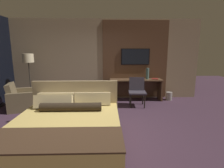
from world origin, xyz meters
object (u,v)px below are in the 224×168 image
Objects in this scene: tv at (135,57)px; desk_chair at (137,89)px; armchair_by_window at (23,100)px; vase_tall at (147,74)px; desk at (136,86)px; waste_bin at (169,96)px; bed at (67,128)px; floor_lamp at (28,62)px; book at (155,79)px.

desk_chair is (-0.06, -0.87, -0.98)m from tv.
vase_tall reaches higher than armchair_by_window.
desk is 1.24m from waste_bin.
desk is 1.80× the size of tv.
bed is 2.71m from armchair_by_window.
floor_lamp reaches higher than vase_tall.
floor_lamp is at bearing -172.00° from tv.
book is (0.67, -0.04, 0.25)m from desk.
bed is 7.66× the size of waste_bin.
desk_chair is at bearing -95.20° from desk.
desk is 1.75× the size of armchair_by_window.
bed is 4.11m from waste_bin.
tv reaches higher than waste_bin.
bed is at bearing -122.65° from desk_chair.
vase_tall reaches higher than book.
desk is 3.64m from floor_lamp.
desk is (1.75, 2.96, 0.20)m from bed.
floor_lamp reaches higher than desk.
armchair_by_window is 4.15× the size of book.
bed is 2.08× the size of armchair_by_window.
desk is 1.02m from tv.
floor_lamp is 4.24m from book.
book is (4.19, 0.25, -0.61)m from floor_lamp.
waste_bin is (4.69, 0.81, -0.13)m from armchair_by_window.
vase_tall reaches higher than waste_bin.
floor_lamp reaches higher than book.
desk_chair is 3.59× the size of book.
tv is 3.59× the size of waste_bin.
vase_tall is at bearing -93.66° from armchair_by_window.
floor_lamp is 3.97m from vase_tall.
tv is 3.88m from armchair_by_window.
armchair_by_window is at bearing 130.57° from bed.
waste_bin is at bearing 44.45° from bed.
desk_chair is 1.42m from waste_bin.
book is 0.80m from waste_bin.
desk_chair is 0.86× the size of armchair_by_window.
desk_chair reaches higher than waste_bin.
tv is 3.57m from floor_lamp.
book is at bearing 50.40° from bed.
tv reaches higher than book.
desk_chair is at bearing -124.82° from vase_tall.
bed is 2.13× the size of tv.
desk_chair is 2.34× the size of vase_tall.
desk_chair reaches higher than armchair_by_window.
book is (4.18, 0.86, 0.48)m from armchair_by_window.
bed is 3.73m from vase_tall.
vase_tall is at bearing 172.32° from waste_bin.
desk is 1.11× the size of floor_lamp.
vase_tall is (3.93, 0.91, 0.66)m from armchair_by_window.
desk_chair is (1.69, 2.30, 0.23)m from bed.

